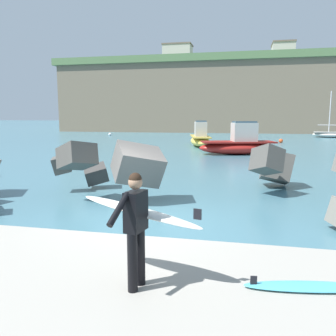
{
  "coord_description": "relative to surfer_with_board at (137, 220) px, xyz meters",
  "views": [
    {
      "loc": [
        2.5,
        -8.78,
        2.83
      ],
      "look_at": [
        0.49,
        0.5,
        1.4
      ],
      "focal_mm": 37.07,
      "sensor_mm": 36.0,
      "label": 1
    }
  ],
  "objects": [
    {
      "name": "headland_bluff",
      "position": [
        3.58,
        75.29,
        5.24
      ],
      "size": [
        71.65,
        44.33,
        12.99
      ],
      "color": "#756651",
      "rests_on": "ground"
    },
    {
      "name": "station_building_west",
      "position": [
        -14.05,
        78.09,
        14.93
      ],
      "size": [
        6.77,
        4.88,
        6.4
      ],
      "color": "#B2ADA3",
      "rests_on": "headland_bluff"
    },
    {
      "name": "ground_plane",
      "position": [
        -0.98,
        3.93,
        -1.28
      ],
      "size": [
        400.0,
        400.0,
        0.0
      ],
      "primitive_type": "plane",
      "color": "#42707F"
    },
    {
      "name": "mooring_buoy_outer",
      "position": [
        5.48,
        33.58,
        -1.06
      ],
      "size": [
        0.44,
        0.44,
        0.44
      ],
      "color": "#E54C1E",
      "rests_on": "ground"
    },
    {
      "name": "boat_near_centre",
      "position": [
        -2.42,
        27.81,
        -0.53
      ],
      "size": [
        2.93,
        6.34,
        2.42
      ],
      "color": "#EAC64C",
      "rests_on": "ground"
    },
    {
      "name": "mooring_buoy_middle",
      "position": [
        -17.15,
        42.13,
        -1.06
      ],
      "size": [
        0.44,
        0.44,
        0.44
      ],
      "color": "silver",
      "rests_on": "ground"
    },
    {
      "name": "boat_mid_left",
      "position": [
        1.27,
        21.43,
        -0.52
      ],
      "size": [
        6.16,
        3.63,
        2.45
      ],
      "color": "maroon",
      "rests_on": "ground"
    },
    {
      "name": "breakwater_jetty",
      "position": [
        0.44,
        5.91,
        -0.16
      ],
      "size": [
        32.5,
        7.67,
        2.71
      ],
      "color": "#3D3A38",
      "rests_on": "ground"
    },
    {
      "name": "boat_near_left",
      "position": [
        12.99,
        44.74,
        -0.84
      ],
      "size": [
        4.91,
        2.38,
        6.06
      ],
      "color": "beige",
      "rests_on": "ground"
    },
    {
      "name": "spare_surfboard",
      "position": [
        2.58,
        0.39,
        -1.0
      ],
      "size": [
        2.03,
        0.69,
        0.19
      ],
      "color": "#4CB2CC",
      "rests_on": "walkway_path"
    },
    {
      "name": "mooring_buoy_inner",
      "position": [
        2.65,
        15.69,
        -1.06
      ],
      "size": [
        0.44,
        0.44,
        0.44
      ],
      "color": "#E54C1E",
      "rests_on": "ground"
    },
    {
      "name": "walkway_path",
      "position": [
        -0.98,
        -0.07,
        -1.16
      ],
      "size": [
        48.0,
        4.4,
        0.24
      ],
      "primitive_type": "cube",
      "color": "#9E998E",
      "rests_on": "ground"
    },
    {
      "name": "station_building_central",
      "position": [
        9.33,
        75.69,
        14.37
      ],
      "size": [
        4.66,
        6.5,
        5.28
      ],
      "color": "#B2ADA3",
      "rests_on": "headland_bluff"
    },
    {
      "name": "surfer_with_board",
      "position": [
        0.0,
        0.0,
        0.0
      ],
      "size": [
        2.12,
        1.36,
        1.78
      ],
      "color": "black",
      "rests_on": "walkway_path"
    }
  ]
}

